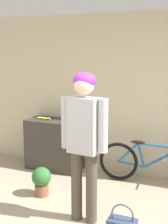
{
  "coord_description": "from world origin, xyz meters",
  "views": [
    {
      "loc": [
        1.22,
        -2.14,
        1.99
      ],
      "look_at": [
        -0.13,
        1.03,
        1.33
      ],
      "focal_mm": 50.0,
      "sensor_mm": 36.0,
      "label": 1
    }
  ],
  "objects": [
    {
      "name": "bicycle",
      "position": [
        0.42,
        2.39,
        0.33
      ],
      "size": [
        1.66,
        0.46,
        0.68
      ],
      "rotation": [
        0.0,
        0.0,
        0.08
      ],
      "color": "black",
      "rests_on": "ground_plane"
    },
    {
      "name": "person",
      "position": [
        -0.13,
        1.03,
        1.09
      ],
      "size": [
        0.57,
        0.26,
        1.77
      ],
      "rotation": [
        0.0,
        0.0,
        -0.1
      ],
      "color": "#4C4238",
      "rests_on": "ground_plane"
    },
    {
      "name": "banana",
      "position": [
        -1.45,
        2.39,
        0.88
      ],
      "size": [
        0.29,
        0.09,
        0.04
      ],
      "color": "#EAD64C",
      "rests_on": "side_shelf"
    },
    {
      "name": "wall_back",
      "position": [
        0.0,
        2.7,
        1.3
      ],
      "size": [
        8.0,
        0.07,
        2.6
      ],
      "color": "beige",
      "rests_on": "ground_plane"
    },
    {
      "name": "potted_plant",
      "position": [
        -0.93,
        1.4,
        0.23
      ],
      "size": [
        0.27,
        0.27,
        0.41
      ],
      "color": "brown",
      "rests_on": "ground_plane"
    },
    {
      "name": "side_shelf",
      "position": [
        -1.27,
        2.41,
        0.43
      ],
      "size": [
        0.93,
        0.48,
        0.85
      ],
      "color": "#38332D",
      "rests_on": "ground_plane"
    }
  ]
}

